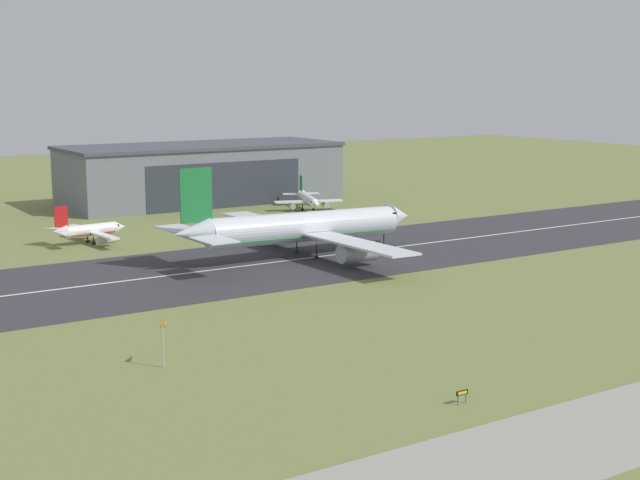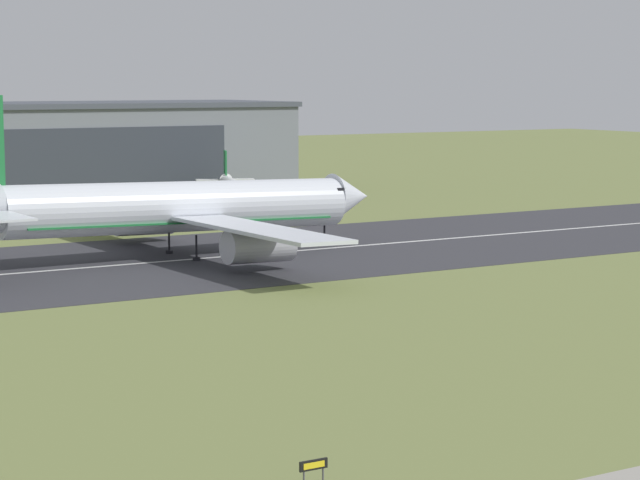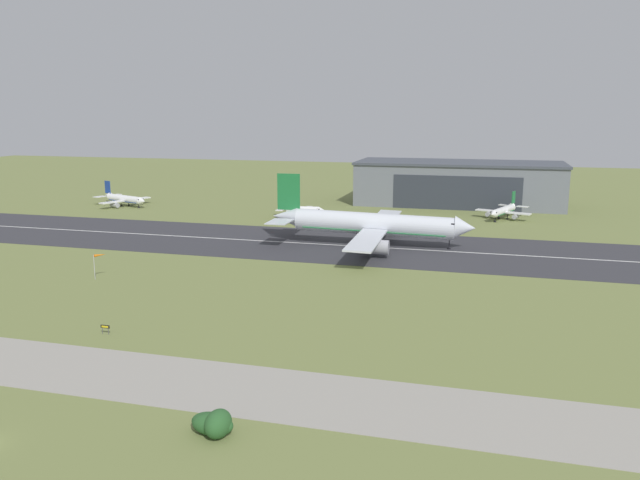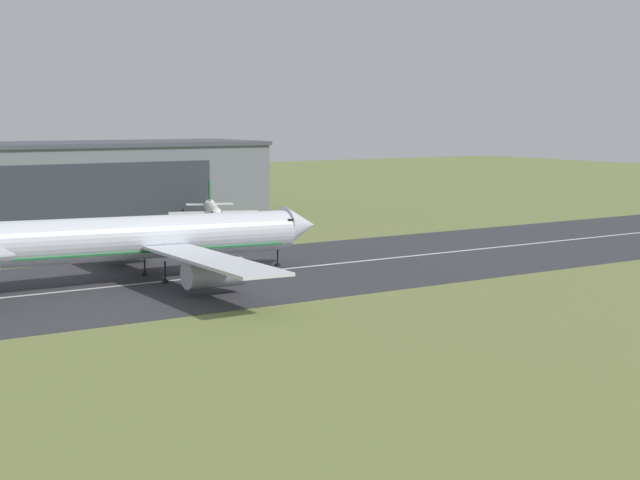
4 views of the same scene
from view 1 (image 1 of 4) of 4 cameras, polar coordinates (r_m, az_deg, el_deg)
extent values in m
plane|color=olive|center=(117.60, 4.85, -6.64)|extent=(665.99, 665.99, 0.00)
cube|color=#333338|center=(162.87, -6.94, -1.93)|extent=(425.99, 42.41, 0.06)
cube|color=silver|center=(162.86, -6.94, -1.92)|extent=(383.39, 0.70, 0.01)
cube|color=gray|center=(94.28, 17.95, -11.42)|extent=(319.49, 14.77, 0.05)
cube|color=slate|center=(255.02, -7.58, 4.17)|extent=(76.29, 30.10, 15.50)
cube|color=#424751|center=(254.32, -7.63, 6.01)|extent=(77.29, 31.10, 0.90)
cube|color=#2D333D|center=(241.69, -6.04, 3.51)|extent=(45.77, 0.12, 12.40)
cylinder|color=silver|center=(173.79, -0.97, 0.86)|extent=(42.15, 7.04, 6.77)
cone|color=silver|center=(187.65, 5.04, 1.51)|extent=(5.52, 5.96, 5.92)
cone|color=silver|center=(161.63, -8.21, 0.43)|extent=(7.23, 5.43, 5.38)
cube|color=black|center=(185.69, 4.36, 1.79)|extent=(1.26, 4.96, 0.47)
cube|color=#1E7238|center=(174.06, -0.97, 0.34)|extent=(37.82, 6.62, 1.07)
cube|color=silver|center=(161.17, 2.51, -0.25)|extent=(7.30, 27.34, 0.55)
cylinder|color=#A8A8B2|center=(164.03, 2.41, -0.79)|extent=(7.73, 3.82, 3.77)
cube|color=silver|center=(188.17, -3.53, 1.24)|extent=(7.30, 27.34, 0.55)
cylinder|color=#A8A8B2|center=(187.33, -2.84, 0.58)|extent=(7.73, 3.82, 3.77)
cube|color=#1E7238|center=(161.10, -7.94, 2.84)|extent=(6.32, 0.47, 9.86)
cube|color=silver|center=(155.49, -6.79, 0.01)|extent=(5.78, 9.03, 0.24)
cube|color=silver|center=(168.46, -9.12, 0.74)|extent=(5.78, 9.03, 0.24)
cylinder|color=black|center=(185.99, 4.11, 0.08)|extent=(0.24, 0.24, 2.96)
cylinder|color=black|center=(186.21, 4.11, -0.30)|extent=(0.84, 0.84, 0.44)
cylinder|color=black|center=(171.90, -0.23, -0.73)|extent=(0.24, 0.24, 2.96)
cylinder|color=black|center=(172.14, -0.23, -1.14)|extent=(0.84, 0.84, 0.44)
cylinder|color=black|center=(177.60, -1.50, -0.38)|extent=(0.24, 0.24, 2.96)
cylinder|color=black|center=(177.83, -1.49, -0.77)|extent=(0.84, 0.84, 0.44)
cylinder|color=white|center=(194.08, -14.42, 0.63)|extent=(11.01, 3.52, 2.56)
cone|color=white|center=(196.73, -12.67, 0.83)|extent=(2.53, 2.76, 2.56)
cone|color=white|center=(191.40, -16.33, 0.55)|extent=(3.27, 2.57, 2.30)
cube|color=black|center=(196.13, -13.01, 0.94)|extent=(1.29, 2.27, 0.44)
cube|color=red|center=(194.19, -14.41, 0.43)|extent=(9.92, 3.30, 0.20)
cube|color=white|center=(188.60, -13.59, 0.26)|extent=(2.88, 10.05, 0.40)
cylinder|color=#A8A8B2|center=(189.65, -13.57, -0.01)|extent=(3.46, 1.88, 1.59)
cube|color=white|center=(199.90, -15.08, 0.74)|extent=(2.88, 10.05, 0.40)
cylinder|color=#A8A8B2|center=(199.50, -14.87, 0.43)|extent=(3.46, 1.88, 1.59)
cube|color=red|center=(191.11, -16.25, 1.45)|extent=(2.80, 0.53, 4.35)
cube|color=white|center=(188.46, -15.95, 0.40)|extent=(2.78, 4.12, 0.24)
cube|color=white|center=(194.41, -16.67, 0.65)|extent=(2.78, 4.12, 0.24)
cylinder|color=black|center=(196.10, -13.27, 0.16)|extent=(0.24, 0.24, 1.62)
cylinder|color=black|center=(196.20, -13.26, -0.01)|extent=(0.84, 0.84, 0.44)
cylinder|color=black|center=(192.92, -14.29, -0.05)|extent=(0.24, 0.24, 1.62)
cylinder|color=black|center=(193.02, -14.28, -0.22)|extent=(0.84, 0.84, 0.44)
cylinder|color=black|center=(195.70, -14.65, 0.08)|extent=(0.24, 0.24, 1.62)
cylinder|color=black|center=(195.80, -14.64, -0.09)|extent=(0.84, 0.84, 0.44)
cylinder|color=white|center=(236.40, -0.77, 2.61)|extent=(8.25, 16.84, 2.47)
cone|color=white|center=(227.05, -0.28, 2.30)|extent=(3.09, 2.94, 2.47)
cone|color=white|center=(246.07, -1.24, 3.01)|extent=(3.12, 3.55, 2.22)
cube|color=black|center=(228.17, -0.34, 2.46)|extent=(2.35, 1.76, 0.44)
cube|color=#1E7238|center=(236.49, -0.77, 2.45)|extent=(7.54, 15.20, 0.20)
cube|color=white|center=(235.15, -1.98, 2.46)|extent=(8.29, 5.24, 0.40)
cylinder|color=#A8A8B2|center=(234.88, -1.81, 2.20)|extent=(2.55, 3.54, 1.53)
cube|color=white|center=(237.21, 0.47, 2.53)|extent=(8.29, 5.24, 0.40)
cylinder|color=#A8A8B2|center=(236.69, 0.35, 2.27)|extent=(2.55, 3.54, 1.53)
cube|color=#1E7238|center=(245.30, -1.22, 3.67)|extent=(1.20, 2.62, 4.20)
cube|color=white|center=(245.46, -1.95, 2.97)|extent=(4.36, 3.52, 0.24)
cube|color=white|center=(246.66, -0.52, 3.01)|extent=(4.36, 3.52, 0.24)
cylinder|color=black|center=(229.58, -0.40, 1.86)|extent=(0.24, 0.24, 1.67)
cylinder|color=black|center=(229.67, -0.40, 1.71)|extent=(0.84, 0.84, 0.44)
cylinder|color=black|center=(236.54, -1.13, 2.11)|extent=(0.24, 0.24, 1.67)
cylinder|color=black|center=(236.63, -1.12, 1.96)|extent=(0.84, 0.84, 0.44)
cylinder|color=black|center=(237.13, -0.42, 2.13)|extent=(0.24, 0.24, 1.67)
cylinder|color=black|center=(237.22, -0.42, 1.98)|extent=(0.84, 0.84, 0.44)
cylinder|color=#B7B7BC|center=(108.71, -10.00, -6.70)|extent=(0.14, 0.14, 5.36)
cone|color=orange|center=(109.32, -9.88, -5.27)|extent=(1.91, 2.32, 0.60)
cylinder|color=#4C4C51|center=(96.97, 8.83, -10.11)|extent=(0.10, 0.10, 1.01)
cylinder|color=#4C4C51|center=(97.66, 9.32, -9.98)|extent=(0.10, 0.10, 1.01)
cube|color=black|center=(97.05, 9.08, -9.62)|extent=(1.57, 0.12, 0.51)
cube|color=yellow|center=(97.01, 9.11, -9.63)|extent=(1.19, 0.02, 0.31)
camera|label=2|loc=(37.88, 27.59, -12.60)|focal=70.00mm
camera|label=3|loc=(120.29, 64.49, 4.76)|focal=35.00mm
camera|label=4|loc=(58.66, 21.72, -2.48)|focal=50.00mm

